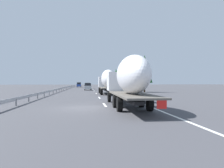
{
  "coord_description": "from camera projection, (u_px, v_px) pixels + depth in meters",
  "views": [
    {
      "loc": [
        -17.59,
        -0.28,
        2.08
      ],
      "look_at": [
        12.41,
        -3.65,
        1.82
      ],
      "focal_mm": 34.56,
      "sensor_mm": 36.0,
      "label": 1
    }
  ],
  "objects": [
    {
      "name": "ground_plane",
      "position": [
        87.0,
        90.0,
        57.22
      ],
      "size": [
        260.0,
        260.0,
        0.0
      ],
      "primitive_type": "plane",
      "color": "#424247"
    },
    {
      "name": "lane_stripe_0",
      "position": [
        105.0,
        105.0,
        19.66
      ],
      "size": [
        3.2,
        0.2,
        0.01
      ],
      "primitive_type": "cube",
      "color": "white",
      "rests_on": "ground_plane"
    },
    {
      "name": "lane_stripe_1",
      "position": [
        99.0,
        98.0,
        28.55
      ],
      "size": [
        3.2,
        0.2,
        0.01
      ],
      "primitive_type": "cube",
      "color": "white",
      "rests_on": "ground_plane"
    },
    {
      "name": "lane_stripe_2",
      "position": [
        96.0,
        93.0,
        39.27
      ],
      "size": [
        3.2,
        0.2,
        0.01
      ],
      "primitive_type": "cube",
      "color": "white",
      "rests_on": "ground_plane"
    },
    {
      "name": "lane_stripe_3",
      "position": [
        94.0,
        91.0,
        51.28
      ],
      "size": [
        3.2,
        0.2,
        0.01
      ],
      "primitive_type": "cube",
      "color": "white",
      "rests_on": "ground_plane"
    },
    {
      "name": "lane_stripe_4",
      "position": [
        94.0,
        90.0,
        56.56
      ],
      "size": [
        3.2,
        0.2,
        0.01
      ],
      "primitive_type": "cube",
      "color": "white",
      "rests_on": "ground_plane"
    },
    {
      "name": "lane_stripe_5",
      "position": [
        93.0,
        89.0,
        62.7
      ],
      "size": [
        3.2,
        0.2,
        0.01
      ],
      "primitive_type": "cube",
      "color": "white",
      "rests_on": "ground_plane"
    },
    {
      "name": "lane_stripe_6",
      "position": [
        92.0,
        88.0,
        71.75
      ],
      "size": [
        3.2,
        0.2,
        0.01
      ],
      "primitive_type": "cube",
      "color": "white",
      "rests_on": "ground_plane"
    },
    {
      "name": "lane_stripe_7",
      "position": [
        92.0,
        87.0,
        87.96
      ],
      "size": [
        3.2,
        0.2,
        0.01
      ],
      "primitive_type": "cube",
      "color": "white",
      "rests_on": "ground_plane"
    },
    {
      "name": "edge_line_right",
      "position": [
        106.0,
        89.0,
        62.8
      ],
      "size": [
        110.0,
        0.2,
        0.01
      ],
      "primitive_type": "cube",
      "color": "white",
      "rests_on": "ground_plane"
    },
    {
      "name": "truck_lead",
      "position": [
        107.0,
        80.0,
        37.04
      ],
      "size": [
        12.18,
        2.55,
        4.15
      ],
      "color": "silver",
      "rests_on": "ground_plane"
    },
    {
      "name": "truck_trailing",
      "position": [
        129.0,
        79.0,
        17.54
      ],
      "size": [
        13.63,
        2.55,
        4.07
      ],
      "color": "silver",
      "rests_on": "ground_plane"
    },
    {
      "name": "car_blue_sedan",
      "position": [
        79.0,
        85.0,
        88.31
      ],
      "size": [
        4.28,
        1.79,
        1.99
      ],
      "color": "#28479E",
      "rests_on": "ground_plane"
    },
    {
      "name": "car_silver_hatch",
      "position": [
        88.0,
        87.0,
        55.98
      ],
      "size": [
        4.64,
        1.79,
        1.83
      ],
      "color": "#ADB2B7",
      "rests_on": "ground_plane"
    },
    {
      "name": "car_black_suv",
      "position": [
        87.0,
        86.0,
        68.59
      ],
      "size": [
        4.12,
        1.88,
        1.86
      ],
      "color": "black",
      "rests_on": "ground_plane"
    },
    {
      "name": "road_sign",
      "position": [
        114.0,
        81.0,
        52.86
      ],
      "size": [
        0.1,
        0.9,
        3.43
      ],
      "color": "gray",
      "rests_on": "ground_plane"
    },
    {
      "name": "tree_0",
      "position": [
        118.0,
        77.0,
        74.45
      ],
      "size": [
        3.22,
        3.22,
        6.01
      ],
      "color": "#472D19",
      "rests_on": "ground_plane"
    },
    {
      "name": "tree_1",
      "position": [
        112.0,
        79.0,
        107.46
      ],
      "size": [
        3.77,
        3.77,
        5.69
      ],
      "color": "#472D19",
      "rests_on": "ground_plane"
    },
    {
      "name": "tree_2",
      "position": [
        116.0,
        76.0,
        77.8
      ],
      "size": [
        2.51,
        2.51,
        6.99
      ],
      "color": "#472D19",
      "rests_on": "ground_plane"
    },
    {
      "name": "tree_3",
      "position": [
        117.0,
        77.0,
        86.72
      ],
      "size": [
        3.26,
        3.26,
        7.17
      ],
      "color": "#472D19",
      "rests_on": "ground_plane"
    },
    {
      "name": "tree_4",
      "position": [
        135.0,
        73.0,
        45.31
      ],
      "size": [
        2.87,
        2.87,
        6.45
      ],
      "color": "#472D19",
      "rests_on": "ground_plane"
    },
    {
      "name": "tree_5",
      "position": [
        145.0,
        69.0,
        44.45
      ],
      "size": [
        3.26,
        3.26,
        7.67
      ],
      "color": "#472D19",
      "rests_on": "ground_plane"
    },
    {
      "name": "guardrail_median",
      "position": [
        65.0,
        88.0,
        59.53
      ],
      "size": [
        94.0,
        0.1,
        0.76
      ],
      "color": "#9EA0A5",
      "rests_on": "ground_plane"
    }
  ]
}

